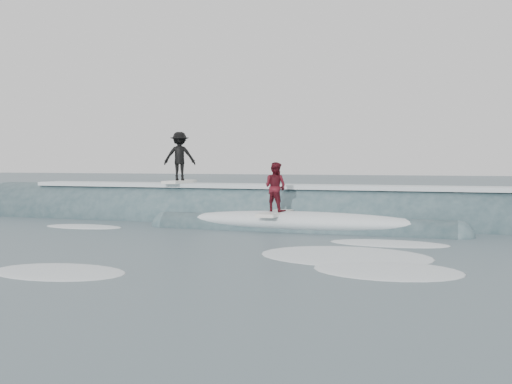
% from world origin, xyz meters
% --- Properties ---
extents(ground, '(160.00, 160.00, 0.00)m').
position_xyz_m(ground, '(0.00, 0.00, 0.00)').
color(ground, '#3A4D55').
rests_on(ground, ground).
extents(breaking_wave, '(24.27, 4.03, 2.51)m').
position_xyz_m(breaking_wave, '(0.17, 5.26, 0.03)').
color(breaking_wave, '#324C54').
rests_on(breaking_wave, ground).
extents(surfer_black, '(1.30, 2.02, 1.87)m').
position_xyz_m(surfer_black, '(-3.26, 5.46, 2.24)').
color(surfer_black, white).
rests_on(surfer_black, ground).
extents(surfer_red, '(0.88, 2.02, 1.61)m').
position_xyz_m(surfer_red, '(1.02, 3.26, 1.21)').
color(surfer_red, white).
rests_on(surfer_red, ground).
extents(whitewater, '(12.51, 8.48, 0.10)m').
position_xyz_m(whitewater, '(1.89, -1.13, 0.00)').
color(whitewater, white).
rests_on(whitewater, ground).
extents(far_swells, '(38.62, 8.65, 0.80)m').
position_xyz_m(far_swells, '(-2.98, 17.65, 0.00)').
color(far_swells, '#324C54').
rests_on(far_swells, ground).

